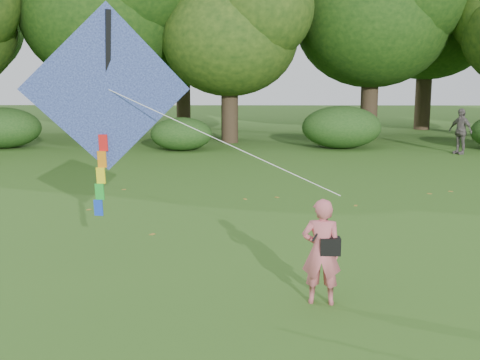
{
  "coord_description": "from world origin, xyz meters",
  "views": [
    {
      "loc": [
        -1.14,
        -8.65,
        3.47
      ],
      "look_at": [
        -1.28,
        2.0,
        1.5
      ],
      "focal_mm": 45.0,
      "sensor_mm": 36.0,
      "label": 1
    }
  ],
  "objects_px": {
    "man_kite_flyer": "(321,252)",
    "bystander_left": "(112,126)",
    "bystander_right": "(460,131)",
    "flying_kite": "(107,92)"
  },
  "relations": [
    {
      "from": "flying_kite",
      "to": "bystander_right",
      "type": "bearing_deg",
      "value": 54.95
    },
    {
      "from": "bystander_left",
      "to": "bystander_right",
      "type": "distance_m",
      "value": 15.2
    },
    {
      "from": "bystander_right",
      "to": "flying_kite",
      "type": "height_order",
      "value": "flying_kite"
    },
    {
      "from": "man_kite_flyer",
      "to": "bystander_left",
      "type": "xyz_separation_m",
      "value": [
        -7.32,
        18.72,
        0.09
      ]
    },
    {
      "from": "man_kite_flyer",
      "to": "bystander_right",
      "type": "xyz_separation_m",
      "value": [
        7.67,
        16.25,
        0.14
      ]
    },
    {
      "from": "bystander_left",
      "to": "flying_kite",
      "type": "relative_size",
      "value": 0.38
    },
    {
      "from": "bystander_left",
      "to": "flying_kite",
      "type": "bearing_deg",
      "value": -114.62
    },
    {
      "from": "man_kite_flyer",
      "to": "flying_kite",
      "type": "relative_size",
      "value": 0.34
    },
    {
      "from": "man_kite_flyer",
      "to": "bystander_left",
      "type": "bearing_deg",
      "value": -61.24
    },
    {
      "from": "man_kite_flyer",
      "to": "bystander_right",
      "type": "height_order",
      "value": "bystander_right"
    }
  ]
}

